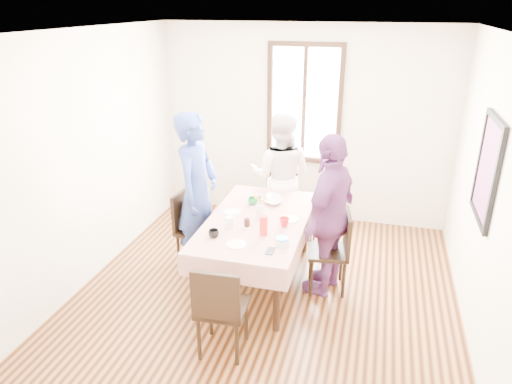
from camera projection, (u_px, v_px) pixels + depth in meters
ground at (263, 301)px, 4.95m from camera, size 4.50×4.50×0.00m
back_wall at (304, 125)px, 6.45m from camera, size 4.00×0.00×4.00m
right_wall at (492, 204)px, 3.96m from camera, size 0.00×4.50×4.50m
window_frame at (304, 104)px, 6.32m from camera, size 1.02×0.06×1.62m
window_pane at (305, 104)px, 6.33m from camera, size 0.90×0.02×1.50m
art_poster at (488, 170)px, 4.16m from camera, size 0.04×0.76×0.96m
dining_table at (257, 251)px, 5.18m from camera, size 0.92×1.71×0.75m
tablecloth at (257, 220)px, 5.04m from camera, size 1.04×1.83×0.01m
chair_left at (197, 230)px, 5.48m from camera, size 0.46×0.46×0.91m
chair_right at (328, 251)px, 5.01m from camera, size 0.48×0.48×0.91m
chair_far at (280, 203)px, 6.20m from camera, size 0.47×0.47×0.91m
chair_near at (222, 307)px, 4.10m from camera, size 0.44×0.44×0.91m
person_left at (197, 193)px, 5.30m from camera, size 0.48×0.70×1.85m
person_far at (280, 176)px, 6.03m from camera, size 0.84×0.66×1.69m
person_right at (328, 215)px, 4.86m from camera, size 0.71×1.11×1.76m
mug_black at (214, 234)px, 4.64m from camera, size 0.12×0.12×0.08m
mug_flag at (284, 222)px, 4.86m from camera, size 0.12×0.12×0.10m
mug_green at (253, 201)px, 5.39m from camera, size 0.15×0.15×0.08m
serving_bowl at (273, 202)px, 5.40m from camera, size 0.24×0.24×0.05m
juice_carton at (264, 226)px, 4.66m from camera, size 0.07×0.07×0.21m
butter_tub at (282, 242)px, 4.49m from camera, size 0.13×0.13×0.07m
jam_jar at (247, 222)px, 4.87m from camera, size 0.06×0.06×0.08m
drinking_glass at (229, 222)px, 4.84m from camera, size 0.08×0.08×0.11m
smartphone at (270, 251)px, 4.39m from camera, size 0.07×0.15×0.01m
flower_vase at (259, 212)px, 5.03m from camera, size 0.08×0.08×0.15m
plate_left at (232, 212)px, 5.20m from camera, size 0.20×0.20×0.01m
plate_right at (289, 219)px, 5.03m from camera, size 0.20×0.20×0.01m
plate_far at (273, 196)px, 5.62m from camera, size 0.20×0.20×0.01m
plate_near at (236, 244)px, 4.50m from camera, size 0.20×0.20×0.01m
butter_lid at (282, 238)px, 4.48m from camera, size 0.12×0.12×0.01m
flower_bunch at (259, 201)px, 4.99m from camera, size 0.09×0.09×0.10m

